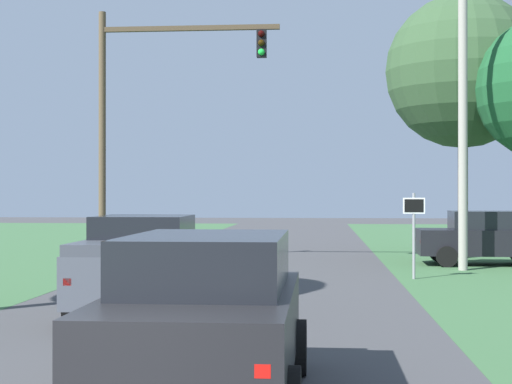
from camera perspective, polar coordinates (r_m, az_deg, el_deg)
name	(u,v)px	position (r m, az deg, el deg)	size (l,w,h in m)	color
ground_plane	(216,307)	(16.43, -2.92, -8.36)	(120.00, 120.00, 0.00)	#424244
red_suv_near	(206,313)	(9.01, -3.69, -8.83)	(2.25, 4.41, 1.88)	black
pickup_truck_lead	(145,264)	(15.37, -8.09, -5.21)	(2.23, 5.06, 1.93)	#4C515B
traffic_light	(144,102)	(26.44, -8.22, 6.53)	(6.07, 0.40, 8.45)	brown
keep_moving_sign	(414,224)	(21.94, 11.46, -2.30)	(0.60, 0.09, 2.37)	gray
oak_tree_right	(463,72)	(29.94, 14.87, 8.49)	(5.63, 5.63, 9.67)	#4C351E
crossing_suv_far	(486,237)	(26.90, 16.46, -3.15)	(4.39, 2.21, 1.78)	black
utility_pole_right	(463,110)	(24.92, 14.87, 5.79)	(0.28, 0.28, 9.84)	#9E998E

